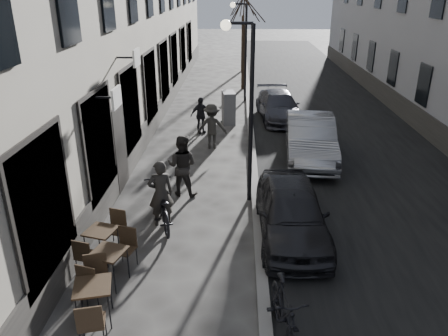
# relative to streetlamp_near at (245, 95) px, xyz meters

# --- Properties ---
(road) EXTENTS (7.30, 60.00, 0.00)m
(road) POSITION_rel_streetlamp_near_xyz_m (4.02, 10.00, -3.16)
(road) COLOR black
(road) RESTS_ON ground
(kerb) EXTENTS (0.25, 60.00, 0.12)m
(kerb) POSITION_rel_streetlamp_near_xyz_m (0.37, 10.00, -3.10)
(kerb) COLOR slate
(kerb) RESTS_ON ground
(streetlamp_near) EXTENTS (0.90, 0.28, 5.09)m
(streetlamp_near) POSITION_rel_streetlamp_near_xyz_m (0.00, 0.00, 0.00)
(streetlamp_near) COLOR black
(streetlamp_near) RESTS_ON ground
(streetlamp_far) EXTENTS (0.90, 0.28, 5.09)m
(streetlamp_far) POSITION_rel_streetlamp_near_xyz_m (0.00, 12.00, 0.00)
(streetlamp_far) COLOR black
(streetlamp_far) RESTS_ON ground
(tree_near) EXTENTS (2.40, 2.40, 5.70)m
(tree_near) POSITION_rel_streetlamp_near_xyz_m (0.07, 15.00, 1.50)
(tree_near) COLOR black
(tree_near) RESTS_ON ground
(tree_far) EXTENTS (2.40, 2.40, 5.70)m
(tree_far) POSITION_rel_streetlamp_near_xyz_m (0.07, 21.00, 1.50)
(tree_far) COLOR black
(tree_far) RESTS_ON ground
(bistro_set_a) EXTENTS (0.82, 1.70, 0.97)m
(bistro_set_a) POSITION_rel_streetlamp_near_xyz_m (-2.82, -5.17, -2.66)
(bistro_set_a) COLOR #2F2115
(bistro_set_a) RESTS_ON ground
(bistro_set_b) EXTENTS (0.89, 1.66, 0.95)m
(bistro_set_b) POSITION_rel_streetlamp_near_xyz_m (-2.84, -4.05, -2.67)
(bistro_set_b) COLOR #2F2115
(bistro_set_b) RESTS_ON ground
(bistro_set_c) EXTENTS (0.83, 1.62, 0.92)m
(bistro_set_c) POSITION_rel_streetlamp_near_xyz_m (-3.26, -3.17, -2.69)
(bistro_set_c) COLOR #2F2115
(bistro_set_c) RESTS_ON ground
(utility_cabinet) EXTENTS (0.68, 1.04, 1.45)m
(utility_cabinet) POSITION_rel_streetlamp_near_xyz_m (-0.63, 7.77, -2.43)
(utility_cabinet) COLOR slate
(utility_cabinet) RESTS_ON ground
(bicycle) EXTENTS (1.34, 2.24, 1.11)m
(bicycle) POSITION_rel_streetlamp_near_xyz_m (-2.17, -1.51, -2.61)
(bicycle) COLOR black
(bicycle) RESTS_ON ground
(cyclist_rider) EXTENTS (0.76, 0.62, 1.82)m
(cyclist_rider) POSITION_rel_streetlamp_near_xyz_m (-2.17, -1.51, -2.25)
(cyclist_rider) COLOR black
(cyclist_rider) RESTS_ON ground
(pedestrian_near) EXTENTS (1.04, 0.88, 1.87)m
(pedestrian_near) POSITION_rel_streetlamp_near_xyz_m (-1.83, 0.30, -2.22)
(pedestrian_near) COLOR #272421
(pedestrian_near) RESTS_ON ground
(pedestrian_mid) EXTENTS (1.13, 0.65, 1.76)m
(pedestrian_mid) POSITION_rel_streetlamp_near_xyz_m (-1.18, 4.40, -2.28)
(pedestrian_mid) COLOR #2C2A27
(pedestrian_mid) RESTS_ON ground
(pedestrian_far) EXTENTS (0.98, 0.76, 1.55)m
(pedestrian_far) POSITION_rel_streetlamp_near_xyz_m (-1.79, 6.31, -2.39)
(pedestrian_far) COLOR black
(pedestrian_far) RESTS_ON ground
(car_near) EXTENTS (1.72, 4.14, 1.40)m
(car_near) POSITION_rel_streetlamp_near_xyz_m (1.17, -2.01, -2.46)
(car_near) COLOR black
(car_near) RESTS_ON ground
(car_mid) EXTENTS (2.01, 4.87, 1.57)m
(car_mid) POSITION_rel_streetlamp_near_xyz_m (2.42, 3.41, -2.38)
(car_mid) COLOR gray
(car_mid) RESTS_ON ground
(car_far) EXTENTS (2.19, 4.52, 1.27)m
(car_far) POSITION_rel_streetlamp_near_xyz_m (1.72, 8.47, -2.53)
(car_far) COLOR #35363F
(car_far) RESTS_ON ground
(moped) EXTENTS (0.82, 2.00, 1.17)m
(moped) POSITION_rel_streetlamp_near_xyz_m (0.67, -5.54, -2.58)
(moped) COLOR black
(moped) RESTS_ON ground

